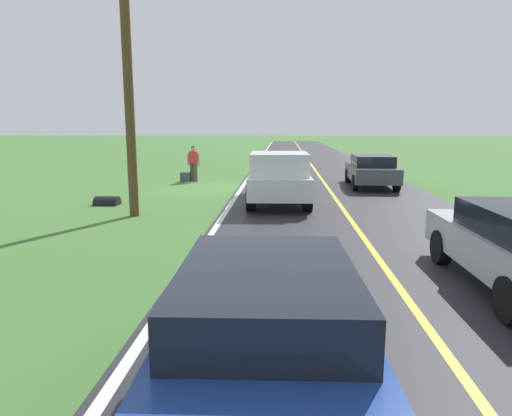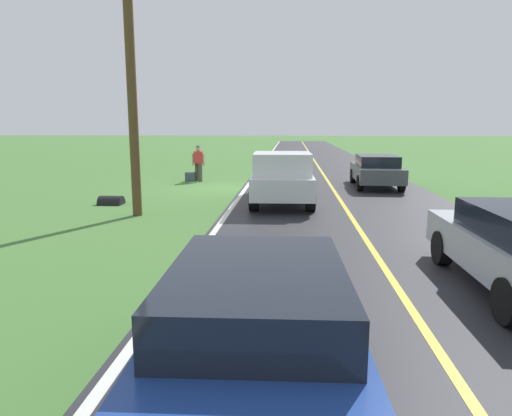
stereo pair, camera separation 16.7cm
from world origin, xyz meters
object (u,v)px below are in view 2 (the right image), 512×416
(sedan_ahead_same_lane, at_px, (257,339))
(suitcase_carried, at_px, (190,177))
(hitchhiker_walking, at_px, (198,161))
(sedan_near_oncoming, at_px, (376,170))
(utility_pole_roadside, at_px, (132,86))
(pickup_truck_passing, at_px, (282,176))

(sedan_ahead_same_lane, bearing_deg, suitcase_carried, -75.66)
(hitchhiker_walking, distance_m, sedan_near_oncoming, 8.37)
(hitchhiker_walking, xyz_separation_m, utility_pole_roadside, (0.16, 8.64, 2.84))
(sedan_near_oncoming, relative_size, utility_pole_roadside, 0.58)
(hitchhiker_walking, relative_size, utility_pole_roadside, 0.23)
(hitchhiker_walking, xyz_separation_m, pickup_truck_passing, (-4.17, 6.14, -0.01))
(hitchhiker_walking, xyz_separation_m, suitcase_carried, (0.42, 0.09, -0.76))
(sedan_ahead_same_lane, relative_size, sedan_near_oncoming, 1.00)
(sedan_ahead_same_lane, xyz_separation_m, utility_pole_roadside, (4.33, -9.42, 3.07))
(pickup_truck_passing, bearing_deg, utility_pole_roadside, 29.97)
(sedan_near_oncoming, distance_m, utility_pole_roadside, 11.44)
(pickup_truck_passing, relative_size, sedan_near_oncoming, 1.22)
(sedan_near_oncoming, bearing_deg, sedan_ahead_same_lane, 76.23)
(suitcase_carried, xyz_separation_m, sedan_near_oncoming, (-8.65, 1.41, 0.53))
(pickup_truck_passing, relative_size, utility_pole_roadside, 0.71)
(utility_pole_roadside, bearing_deg, suitcase_carried, -88.26)
(hitchhiker_walking, bearing_deg, pickup_truck_passing, 124.22)
(pickup_truck_passing, height_order, sedan_near_oncoming, pickup_truck_passing)
(pickup_truck_passing, height_order, utility_pole_roadside, utility_pole_roadside)
(hitchhiker_walking, bearing_deg, sedan_near_oncoming, 169.71)
(suitcase_carried, distance_m, utility_pole_roadside, 9.28)
(hitchhiker_walking, relative_size, sedan_near_oncoming, 0.39)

